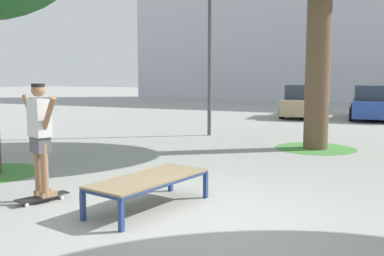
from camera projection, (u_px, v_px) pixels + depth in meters
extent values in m
plane|color=#999993|center=(193.00, 216.00, 5.90)|extent=(120.00, 120.00, 0.00)
cube|color=navy|center=(170.00, 180.00, 7.19)|extent=(0.07, 0.07, 0.38)
cube|color=navy|center=(206.00, 186.00, 6.79)|extent=(0.07, 0.07, 0.38)
cube|color=navy|center=(83.00, 207.00, 5.71)|extent=(0.07, 0.07, 0.38)
cube|color=navy|center=(121.00, 217.00, 5.30)|extent=(0.07, 0.07, 0.38)
cylinder|color=navy|center=(131.00, 177.00, 6.43)|extent=(0.44, 1.87, 0.05)
cylinder|color=navy|center=(168.00, 184.00, 6.02)|extent=(0.44, 1.87, 0.05)
cylinder|color=navy|center=(187.00, 170.00, 6.96)|extent=(0.75, 0.20, 0.05)
cylinder|color=navy|center=(101.00, 195.00, 5.48)|extent=(0.75, 0.20, 0.05)
cube|color=#847051|center=(149.00, 178.00, 6.22)|extent=(1.13, 2.02, 0.03)
cube|color=black|center=(43.00, 196.00, 6.58)|extent=(0.48, 0.82, 0.02)
cylinder|color=silver|center=(57.00, 196.00, 6.83)|extent=(0.05, 0.06, 0.06)
cylinder|color=silver|center=(62.00, 197.00, 6.73)|extent=(0.05, 0.06, 0.06)
cylinder|color=silver|center=(22.00, 203.00, 6.44)|extent=(0.05, 0.06, 0.06)
cylinder|color=silver|center=(27.00, 205.00, 6.34)|extent=(0.05, 0.06, 0.06)
cylinder|color=#8E6647|center=(38.00, 168.00, 6.60)|extent=(0.11, 0.11, 0.82)
cube|color=#99704C|center=(42.00, 192.00, 6.68)|extent=(0.18, 0.26, 0.07)
cylinder|color=#8E6647|center=(45.00, 170.00, 6.46)|extent=(0.11, 0.11, 0.82)
cube|color=#99704C|center=(49.00, 194.00, 6.54)|extent=(0.18, 0.26, 0.07)
cube|color=#4C4C51|center=(40.00, 145.00, 6.48)|extent=(0.35, 0.29, 0.24)
cube|color=silver|center=(39.00, 118.00, 6.44)|extent=(0.42, 0.34, 0.56)
cylinder|color=#8E6647|center=(30.00, 111.00, 6.64)|extent=(0.40, 0.22, 0.52)
cylinder|color=#8E6647|center=(49.00, 114.00, 6.22)|extent=(0.40, 0.22, 0.52)
sphere|color=#8E6647|center=(38.00, 90.00, 6.39)|extent=(0.20, 0.20, 0.20)
cylinder|color=black|center=(38.00, 85.00, 6.38)|extent=(0.19, 0.19, 0.05)
cylinder|color=brown|center=(318.00, 63.00, 11.20)|extent=(0.62, 0.62, 4.46)
cylinder|color=#47893D|center=(315.00, 148.00, 11.47)|extent=(2.10, 2.10, 0.01)
cube|color=tan|center=(305.00, 106.00, 20.34)|extent=(1.87, 4.27, 0.70)
cube|color=#2D3847|center=(305.00, 92.00, 20.12)|extent=(1.65, 2.16, 0.64)
cylinder|color=black|center=(291.00, 108.00, 21.88)|extent=(0.24, 0.61, 0.60)
cylinder|color=black|center=(327.00, 109.00, 21.26)|extent=(0.24, 0.61, 0.60)
cylinder|color=black|center=(282.00, 112.00, 19.47)|extent=(0.24, 0.61, 0.60)
cylinder|color=black|center=(322.00, 113.00, 18.85)|extent=(0.24, 0.61, 0.60)
cube|color=#28479E|center=(373.00, 108.00, 19.30)|extent=(1.90, 4.28, 0.70)
cube|color=#2D3847|center=(374.00, 93.00, 19.08)|extent=(1.66, 2.17, 0.64)
cylinder|color=black|center=(353.00, 110.00, 20.83)|extent=(0.25, 0.61, 0.60)
cylinder|color=black|center=(352.00, 114.00, 18.42)|extent=(0.25, 0.61, 0.60)
cylinder|color=#4C4C51|center=(210.00, 49.00, 13.73)|extent=(0.12, 0.12, 5.50)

